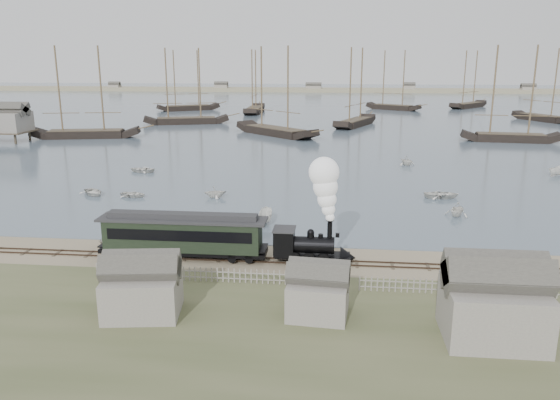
# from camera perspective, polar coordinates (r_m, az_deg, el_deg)

# --- Properties ---
(ground) EXTENTS (600.00, 600.00, 0.00)m
(ground) POSITION_cam_1_polar(r_m,az_deg,el_deg) (49.56, 2.15, -5.68)
(ground) COLOR tan
(ground) RESTS_ON ground
(harbor_water) EXTENTS (600.00, 336.00, 0.06)m
(harbor_water) POSITION_cam_1_polar(r_m,az_deg,el_deg) (217.10, 5.23, 9.99)
(harbor_water) COLOR #4E5F70
(harbor_water) RESTS_ON ground
(rail_track) EXTENTS (120.00, 1.80, 0.16)m
(rail_track) POSITION_cam_1_polar(r_m,az_deg,el_deg) (47.67, 1.98, -6.46)
(rail_track) COLOR #3B2B20
(rail_track) RESTS_ON ground
(picket_fence_west) EXTENTS (19.00, 0.10, 1.20)m
(picket_fence_west) POSITION_cam_1_polar(r_m,az_deg,el_deg) (44.00, -7.05, -8.48)
(picket_fence_west) COLOR gray
(picket_fence_west) RESTS_ON ground
(picket_fence_east) EXTENTS (15.00, 0.10, 1.20)m
(picket_fence_east) POSITION_cam_1_polar(r_m,az_deg,el_deg) (43.56, 18.31, -9.39)
(picket_fence_east) COLOR gray
(picket_fence_east) RESTS_ON ground
(shed_left) EXTENTS (5.00, 4.00, 4.10)m
(shed_left) POSITION_cam_1_polar(r_m,az_deg,el_deg) (39.73, -14.05, -11.47)
(shed_left) COLOR gray
(shed_left) RESTS_ON ground
(shed_mid) EXTENTS (4.00, 3.50, 3.60)m
(shed_mid) POSITION_cam_1_polar(r_m,az_deg,el_deg) (38.45, 3.95, -11.95)
(shed_mid) COLOR gray
(shed_mid) RESTS_ON ground
(shed_right) EXTENTS (6.00, 5.00, 5.10)m
(shed_right) POSITION_cam_1_polar(r_m,az_deg,el_deg) (38.00, 21.12, -13.31)
(shed_right) COLOR gray
(shed_right) RESTS_ON ground
(far_spit) EXTENTS (500.00, 20.00, 1.80)m
(far_spit) POSITION_cam_1_polar(r_m,az_deg,el_deg) (296.91, 5.48, 11.20)
(far_spit) COLOR tan
(far_spit) RESTS_ON ground
(locomotive) EXTENTS (7.12, 2.66, 8.88)m
(locomotive) POSITION_cam_1_polar(r_m,az_deg,el_deg) (46.29, 4.38, -1.84)
(locomotive) COLOR black
(locomotive) RESTS_ON ground
(passenger_coach) EXTENTS (14.77, 2.85, 3.59)m
(passenger_coach) POSITION_cam_1_polar(r_m,az_deg,el_deg) (48.65, -10.11, -3.48)
(passenger_coach) COLOR black
(passenger_coach) RESTS_ON ground
(beached_dinghy) EXTENTS (3.10, 4.04, 0.78)m
(beached_dinghy) POSITION_cam_1_polar(r_m,az_deg,el_deg) (54.12, -16.32, -4.07)
(beached_dinghy) COLOR silver
(beached_dinghy) RESTS_ON ground
(rowboat_0) EXTENTS (4.62, 4.64, 0.79)m
(rowboat_0) POSITION_cam_1_polar(r_m,az_deg,el_deg) (74.39, -18.94, 0.81)
(rowboat_0) COLOR silver
(rowboat_0) RESTS_ON harbor_water
(rowboat_1) EXTENTS (3.00, 3.28, 1.46)m
(rowboat_1) POSITION_cam_1_polar(r_m,az_deg,el_deg) (69.45, -6.78, 0.85)
(rowboat_1) COLOR silver
(rowboat_1) RESTS_ON harbor_water
(rowboat_2) EXTENTS (3.77, 1.48, 1.45)m
(rowboat_2) POSITION_cam_1_polar(r_m,az_deg,el_deg) (58.00, -1.59, -1.82)
(rowboat_2) COLOR silver
(rowboat_2) RESTS_ON harbor_water
(rowboat_3) EXTENTS (3.46, 4.60, 0.90)m
(rowboat_3) POSITION_cam_1_polar(r_m,az_deg,el_deg) (71.77, 16.55, 0.56)
(rowboat_3) COLOR silver
(rowboat_3) RESTS_ON harbor_water
(rowboat_4) EXTENTS (3.87, 3.70, 1.58)m
(rowboat_4) POSITION_cam_1_polar(r_m,az_deg,el_deg) (63.97, 18.03, -0.92)
(rowboat_4) COLOR silver
(rowboat_4) RESTS_ON harbor_water
(rowboat_5) EXTENTS (3.44, 3.84, 1.45)m
(rowboat_5) POSITION_cam_1_polar(r_m,az_deg,el_deg) (91.96, 26.99, 2.73)
(rowboat_5) COLOR silver
(rowboat_5) RESTS_ON harbor_water
(rowboat_6) EXTENTS (3.48, 4.41, 0.83)m
(rowboat_6) POSITION_cam_1_polar(r_m,az_deg,el_deg) (87.39, -14.25, 3.12)
(rowboat_6) COLOR silver
(rowboat_6) RESTS_ON harbor_water
(rowboat_7) EXTENTS (4.03, 3.86, 1.64)m
(rowboat_7) POSITION_cam_1_polar(r_m,az_deg,el_deg) (92.37, 13.09, 4.05)
(rowboat_7) COLOR silver
(rowboat_7) RESTS_ON harbor_water
(rowboat_8) EXTENTS (2.97, 3.74, 0.70)m
(rowboat_8) POSITION_cam_1_polar(r_m,az_deg,el_deg) (71.85, -15.07, 0.59)
(rowboat_8) COLOR silver
(rowboat_8) RESTS_ON harbor_water
(schooner_0) EXTENTS (23.81, 10.14, 20.00)m
(schooner_0) POSITION_cam_1_polar(r_m,az_deg,el_deg) (128.44, -19.95, 10.56)
(schooner_0) COLOR black
(schooner_0) RESTS_ON harbor_water
(schooner_1) EXTENTS (23.04, 11.51, 20.00)m
(schooner_1) POSITION_cam_1_polar(r_m,az_deg,el_deg) (149.89, -9.90, 11.65)
(schooner_1) COLOR black
(schooner_1) RESTS_ON harbor_water
(schooner_2) EXTENTS (21.39, 20.78, 20.00)m
(schooner_2) POSITION_cam_1_polar(r_m,az_deg,el_deg) (125.49, -0.46, 11.34)
(schooner_2) COLOR black
(schooner_2) RESTS_ON harbor_water
(schooner_3) EXTENTS (12.48, 21.73, 20.00)m
(schooner_3) POSITION_cam_1_polar(r_m,az_deg,el_deg) (144.36, 7.99, 11.62)
(schooner_3) COLOR black
(schooner_3) RESTS_ON harbor_water
(schooner_4) EXTENTS (20.20, 6.53, 20.00)m
(schooner_4) POSITION_cam_1_polar(r_m,az_deg,el_deg) (125.03, 23.34, 10.16)
(schooner_4) COLOR black
(schooner_4) RESTS_ON harbor_water
(schooner_5) EXTENTS (12.59, 18.61, 20.00)m
(schooner_5) POSITION_cam_1_polar(r_m,az_deg,el_deg) (171.32, 25.97, 10.77)
(schooner_5) COLOR black
(schooner_5) RESTS_ON harbor_water
(schooner_6) EXTENTS (20.60, 14.62, 20.00)m
(schooner_6) POSITION_cam_1_polar(r_m,az_deg,el_deg) (189.59, -9.65, 12.23)
(schooner_6) COLOR black
(schooner_6) RESTS_ON harbor_water
(schooner_7) EXTENTS (5.27, 21.74, 20.00)m
(schooner_7) POSITION_cam_1_polar(r_m,az_deg,el_deg) (179.10, -2.72, 12.29)
(schooner_7) COLOR black
(schooner_7) RESTS_ON harbor_water
(schooner_8) EXTENTS (18.58, 13.80, 20.00)m
(schooner_8) POSITION_cam_1_polar(r_m,az_deg,el_deg) (193.04, 11.88, 12.17)
(schooner_8) COLOR black
(schooner_8) RESTS_ON harbor_water
(schooner_9) EXTENTS (16.67, 18.59, 20.00)m
(schooner_9) POSITION_cam_1_polar(r_m,az_deg,el_deg) (208.31, 19.28, 11.83)
(schooner_9) COLOR black
(schooner_9) RESTS_ON harbor_water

